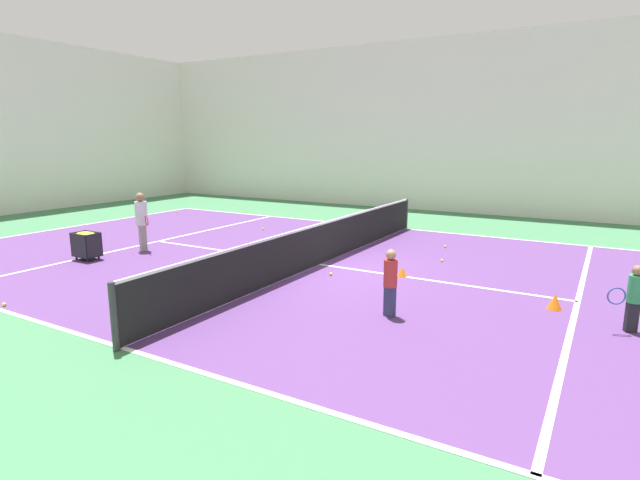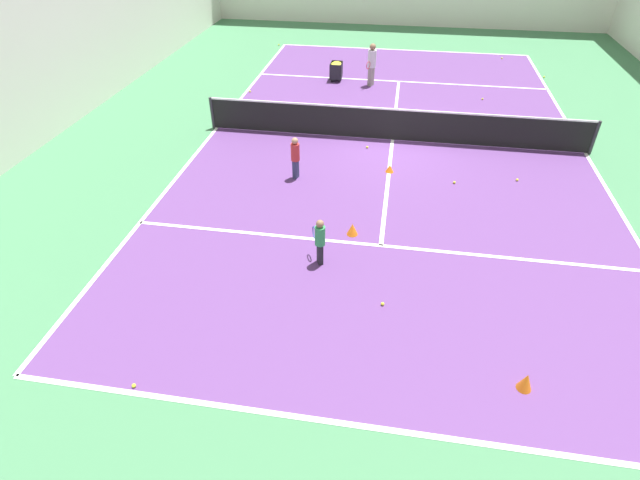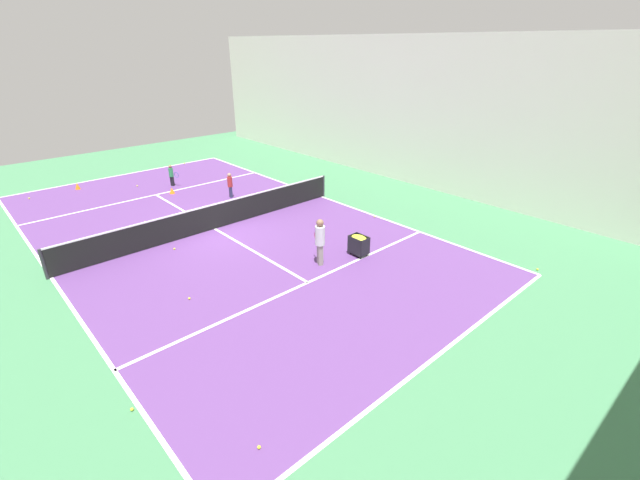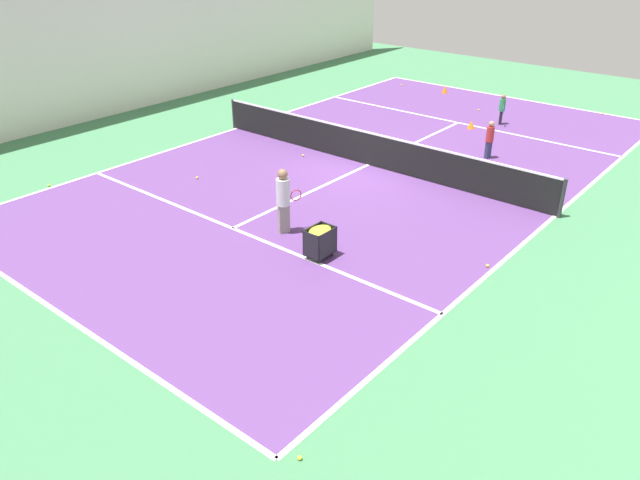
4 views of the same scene
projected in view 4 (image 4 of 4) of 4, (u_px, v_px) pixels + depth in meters
ground_plane at (368, 165)px, 18.98m from camera, size 34.29×34.29×0.00m
court_playing_area at (368, 165)px, 18.98m from camera, size 11.55×20.55×0.00m
line_baseline_near at (512, 98)px, 26.01m from camera, size 11.55×0.10×0.00m
line_baseline_far at (56, 311)px, 11.94m from camera, size 11.55×0.10×0.00m
line_sideline_left at (555, 216)px, 15.72m from camera, size 0.10×20.55×0.00m
line_sideline_right at (236, 128)px, 22.23m from camera, size 0.10×20.55×0.00m
line_service_near at (458, 123)px, 22.84m from camera, size 11.55×0.10×0.00m
line_service_far at (233, 228)px, 15.10m from camera, size 11.55×0.10×0.00m
line_centre_service at (368, 165)px, 18.97m from camera, size 0.10×11.30×0.00m
hall_enclosure_right at (139, 11)px, 23.38m from camera, size 0.15×30.59×7.12m
tennis_net at (369, 148)px, 18.73m from camera, size 11.85×0.10×1.03m
player_near_baseline at (502, 107)px, 22.40m from camera, size 0.38×0.52×1.09m
coach_at_net at (283, 197)px, 14.51m from camera, size 0.43×0.67×1.61m
child_midcourt at (490, 137)px, 19.21m from camera, size 0.29×0.29×1.19m
ball_cart at (320, 237)px, 13.61m from camera, size 0.46×0.64×0.72m
training_cone_0 at (406, 144)px, 20.39m from camera, size 0.23×0.23×0.22m
training_cone_1 at (445, 89)px, 26.60m from camera, size 0.24×0.24×0.33m
training_cone_2 at (471, 125)px, 22.16m from camera, size 0.26×0.26×0.29m
tennis_ball_0 at (487, 266)px, 13.42m from camera, size 0.07×0.07×0.07m
tennis_ball_1 at (402, 85)px, 27.83m from camera, size 0.07×0.07×0.07m
tennis_ball_2 at (602, 113)px, 23.82m from camera, size 0.07×0.07×0.07m
tennis_ball_3 at (369, 133)px, 21.68m from camera, size 0.07×0.07×0.07m
tennis_ball_4 at (402, 163)px, 19.03m from camera, size 0.07×0.07×0.07m
tennis_ball_6 at (300, 458)px, 8.66m from camera, size 0.07×0.07×0.07m
tennis_ball_7 at (197, 178)px, 17.95m from camera, size 0.07×0.07×0.07m
tennis_ball_8 at (303, 155)px, 19.62m from camera, size 0.07×0.07×0.07m
tennis_ball_9 at (479, 110)px, 24.24m from camera, size 0.07×0.07×0.07m
tennis_ball_10 at (323, 126)px, 22.35m from camera, size 0.07×0.07×0.07m
tennis_ball_11 at (49, 185)px, 17.44m from camera, size 0.07×0.07×0.07m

